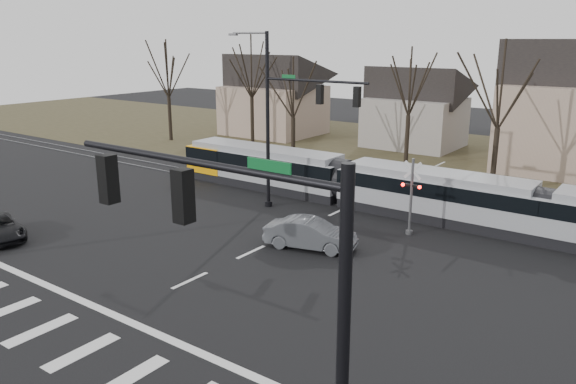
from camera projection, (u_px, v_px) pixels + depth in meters
The scene contains 14 objects.
ground at pixel (153, 298), 21.93m from camera, with size 140.00×140.00×0.00m, color black.
grass_verge at pixel (449, 160), 46.91m from camera, with size 140.00×28.00×0.01m, color #38331E.
crosswalk at pixel (61, 341), 18.81m from camera, with size 27.00×2.60×0.01m.
stop_line at pixel (115, 315), 20.52m from camera, with size 28.00×0.35×0.01m, color silver.
lane_dashes at pixel (355, 204), 34.42m from camera, with size 0.18×30.00×0.01m.
rail_pair at pixel (353, 204), 34.26m from camera, with size 90.00×1.52×0.06m.
tram at pixel (433, 193), 31.24m from camera, with size 36.07×2.68×2.73m.
sedan at pixel (310, 234), 26.95m from camera, with size 4.66×2.62×1.45m, color #54575C.
signal_pole_near_right at pixel (253, 303), 10.15m from camera, with size 6.72×0.44×8.00m.
signal_pole_far at pixel (290, 114), 31.55m from camera, with size 9.28×0.44×10.20m.
rail_crossing_signal at pixel (411, 199), 28.59m from camera, with size 1.08×0.36×4.00m.
tree_row at pixel (451, 109), 39.77m from camera, with size 59.20×7.20×10.00m.
house_a at pixel (274, 91), 58.62m from camera, with size 9.72×8.64×8.60m.
house_b at pixel (416, 104), 51.82m from camera, with size 8.64×7.56×7.65m.
Camera 1 is at (16.06, -13.13, 9.79)m, focal length 35.00 mm.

